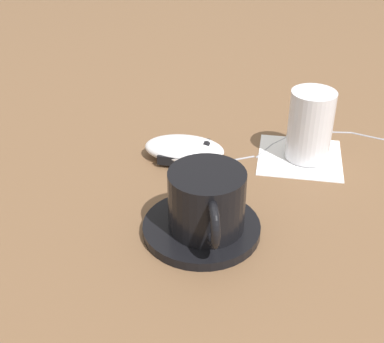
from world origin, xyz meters
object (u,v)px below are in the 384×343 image
at_px(saucer, 201,228).
at_px(drinking_glass, 310,125).
at_px(coffee_cup, 207,201).
at_px(computer_mouse, 184,149).

relative_size(saucer, drinking_glass, 1.37).
relative_size(coffee_cup, drinking_glass, 1.02).
xyz_separation_m(coffee_cup, computer_mouse, (0.12, 0.13, -0.03)).
distance_m(coffee_cup, computer_mouse, 0.18).
height_order(saucer, computer_mouse, computer_mouse).
distance_m(saucer, computer_mouse, 0.17).
relative_size(coffee_cup, computer_mouse, 0.77).
distance_m(computer_mouse, drinking_glass, 0.18).
bearing_deg(saucer, computer_mouse, 44.82).
distance_m(saucer, coffee_cup, 0.04).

